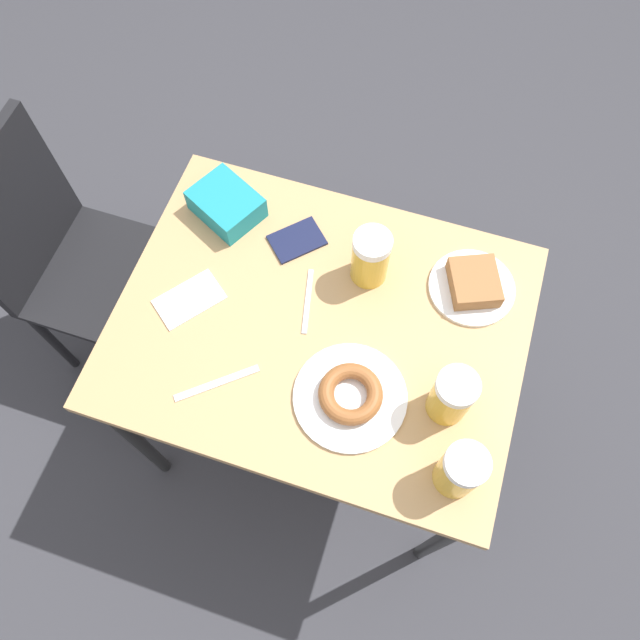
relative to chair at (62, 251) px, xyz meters
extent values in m
plane|color=#333338|center=(-0.08, -0.80, -0.53)|extent=(8.00, 8.00, 0.00)
cube|color=tan|center=(-0.08, -0.80, 0.21)|extent=(0.72, 0.94, 0.03)
cylinder|color=black|center=(-0.41, -1.23, -0.17)|extent=(0.04, 0.04, 0.72)
cylinder|color=black|center=(0.24, -1.23, -0.17)|extent=(0.04, 0.04, 0.72)
cylinder|color=black|center=(-0.41, -0.37, -0.17)|extent=(0.04, 0.04, 0.72)
cylinder|color=black|center=(0.24, -0.37, -0.17)|extent=(0.04, 0.04, 0.72)
cube|color=black|center=(0.00, -0.10, -0.09)|extent=(0.40, 0.40, 0.02)
cube|color=black|center=(0.00, 0.09, 0.14)|extent=(0.40, 0.03, 0.44)
cylinder|color=black|center=(-0.18, -0.27, -0.32)|extent=(0.03, 0.03, 0.42)
cylinder|color=black|center=(0.17, -0.28, -0.32)|extent=(0.03, 0.03, 0.42)
cylinder|color=black|center=(-0.17, 0.08, -0.32)|extent=(0.03, 0.03, 0.42)
cylinder|color=black|center=(0.18, 0.07, -0.32)|extent=(0.03, 0.03, 0.42)
cylinder|color=white|center=(0.11, -1.11, 0.23)|extent=(0.20, 0.20, 0.01)
cube|color=brown|center=(0.11, -1.11, 0.25)|extent=(0.15, 0.15, 0.04)
cylinder|color=white|center=(-0.23, -0.91, 0.23)|extent=(0.25, 0.25, 0.01)
torus|color=brown|center=(-0.23, -0.91, 0.25)|extent=(0.14, 0.14, 0.03)
cylinder|color=gold|center=(-0.33, -1.17, 0.28)|extent=(0.09, 0.09, 0.13)
cylinder|color=white|center=(-0.33, -1.17, 0.36)|extent=(0.09, 0.09, 0.02)
cylinder|color=gold|center=(0.08, -0.87, 0.28)|extent=(0.09, 0.09, 0.13)
cylinder|color=white|center=(0.08, -0.87, 0.36)|extent=(0.09, 0.09, 0.02)
cylinder|color=gold|center=(-0.19, -1.12, 0.28)|extent=(0.09, 0.09, 0.13)
cylinder|color=white|center=(-0.19, -1.12, 0.36)|extent=(0.09, 0.09, 0.02)
cube|color=white|center=(-0.12, -0.49, 0.22)|extent=(0.18, 0.17, 0.00)
cube|color=silver|center=(-0.04, -0.75, 0.22)|extent=(0.17, 0.05, 0.00)
cube|color=silver|center=(-0.29, -0.63, 0.22)|extent=(0.14, 0.16, 0.00)
cube|color=#141938|center=(0.11, -0.68, 0.22)|extent=(0.15, 0.15, 0.01)
cube|color=teal|center=(0.14, -0.48, 0.25)|extent=(0.19, 0.20, 0.07)
camera|label=1|loc=(-0.65, -0.98, 1.52)|focal=35.00mm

